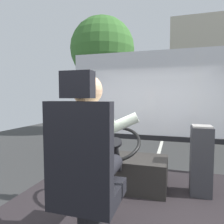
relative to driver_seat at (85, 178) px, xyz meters
The scene contains 7 objects.
ground 9.40m from the driver_seat, 89.24° to the left, with size 18.00×44.00×0.06m.
driver_seat is the anchor object (origin of this frame).
bus_driver 0.26m from the driver_seat, 90.00° to the left, with size 0.71×0.60×0.85m.
steering_console 1.29m from the driver_seat, 90.00° to the left, with size 1.10×1.02×0.84m.
fare_box 1.62m from the driver_seat, 54.23° to the left, with size 0.24×0.26×0.85m.
windshield_panel 2.17m from the driver_seat, 86.68° to the left, with size 2.50×0.08×1.48m.
street_tree 10.35m from the driver_seat, 108.73° to the left, with size 3.43×3.43×6.25m.
Camera 1 is at (0.50, -1.85, 1.99)m, focal length 33.09 mm.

